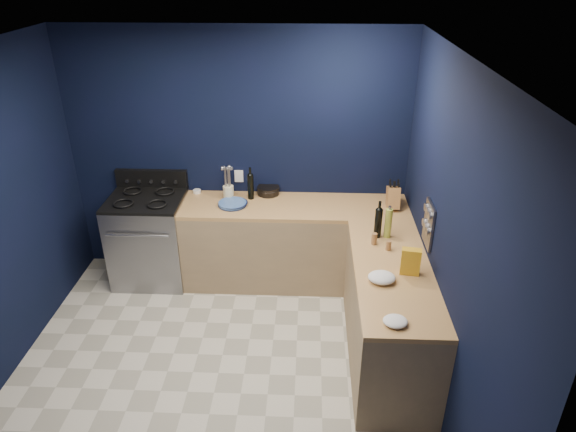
# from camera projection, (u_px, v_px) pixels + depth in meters

# --- Properties ---
(floor) EXTENTS (3.50, 3.50, 0.02)m
(floor) POSITION_uv_depth(u_px,v_px,m) (219.00, 374.00, 4.37)
(floor) COLOR beige
(floor) RESTS_ON ground
(ceiling) EXTENTS (3.50, 3.50, 0.02)m
(ceiling) POSITION_uv_depth(u_px,v_px,m) (192.00, 57.00, 3.16)
(ceiling) COLOR silver
(ceiling) RESTS_ON ground
(wall_back) EXTENTS (3.50, 0.02, 2.60)m
(wall_back) POSITION_uv_depth(u_px,v_px,m) (238.00, 156.00, 5.33)
(wall_back) COLOR black
(wall_back) RESTS_ON ground
(wall_right) EXTENTS (0.02, 3.50, 2.60)m
(wall_right) POSITION_uv_depth(u_px,v_px,m) (450.00, 246.00, 3.70)
(wall_right) COLOR black
(wall_right) RESTS_ON ground
(cab_back) EXTENTS (2.30, 0.63, 0.86)m
(cab_back) POSITION_uv_depth(u_px,v_px,m) (294.00, 245.00, 5.42)
(cab_back) COLOR #987C58
(cab_back) RESTS_ON floor
(top_back) EXTENTS (2.30, 0.63, 0.04)m
(top_back) POSITION_uv_depth(u_px,v_px,m) (295.00, 207.00, 5.21)
(top_back) COLOR olive
(top_back) RESTS_ON cab_back
(cab_right) EXTENTS (0.63, 1.67, 0.86)m
(cab_right) POSITION_uv_depth(u_px,v_px,m) (388.00, 316.00, 4.36)
(cab_right) COLOR #987C58
(cab_right) RESTS_ON floor
(top_right) EXTENTS (0.63, 1.67, 0.04)m
(top_right) POSITION_uv_depth(u_px,v_px,m) (393.00, 272.00, 4.16)
(top_right) COLOR olive
(top_right) RESTS_ON cab_right
(gas_range) EXTENTS (0.76, 0.66, 0.92)m
(gas_range) POSITION_uv_depth(u_px,v_px,m) (151.00, 240.00, 5.45)
(gas_range) COLOR gray
(gas_range) RESTS_ON floor
(oven_door) EXTENTS (0.59, 0.02, 0.42)m
(oven_door) POSITION_uv_depth(u_px,v_px,m) (142.00, 257.00, 5.17)
(oven_door) COLOR black
(oven_door) RESTS_ON gas_range
(cooktop) EXTENTS (0.76, 0.66, 0.03)m
(cooktop) POSITION_uv_depth(u_px,v_px,m) (145.00, 200.00, 5.23)
(cooktop) COLOR black
(cooktop) RESTS_ON gas_range
(backguard) EXTENTS (0.76, 0.06, 0.20)m
(backguard) POSITION_uv_depth(u_px,v_px,m) (152.00, 179.00, 5.45)
(backguard) COLOR black
(backguard) RESTS_ON gas_range
(spice_panel) EXTENTS (0.02, 0.28, 0.38)m
(spice_panel) POSITION_uv_depth(u_px,v_px,m) (429.00, 225.00, 4.24)
(spice_panel) COLOR gray
(spice_panel) RESTS_ON wall_right
(wall_outlet) EXTENTS (0.09, 0.02, 0.13)m
(wall_outlet) POSITION_uv_depth(u_px,v_px,m) (239.00, 176.00, 5.41)
(wall_outlet) COLOR white
(wall_outlet) RESTS_ON wall_back
(plate_stack) EXTENTS (0.31, 0.31, 0.04)m
(plate_stack) POSITION_uv_depth(u_px,v_px,m) (232.00, 204.00, 5.18)
(plate_stack) COLOR #315896
(plate_stack) RESTS_ON top_back
(ramekin) EXTENTS (0.10, 0.10, 0.03)m
(ramekin) POSITION_uv_depth(u_px,v_px,m) (197.00, 191.00, 5.46)
(ramekin) COLOR white
(ramekin) RESTS_ON top_back
(utensil_crock) EXTENTS (0.14, 0.14, 0.14)m
(utensil_crock) POSITION_uv_depth(u_px,v_px,m) (228.00, 192.00, 5.31)
(utensil_crock) COLOR #FBE7CD
(utensil_crock) RESTS_ON top_back
(wine_bottle_back) EXTENTS (0.07, 0.07, 0.26)m
(wine_bottle_back) POSITION_uv_depth(u_px,v_px,m) (251.00, 187.00, 5.28)
(wine_bottle_back) COLOR black
(wine_bottle_back) RESTS_ON top_back
(lemon_basket) EXTENTS (0.30, 0.30, 0.09)m
(lemon_basket) POSITION_uv_depth(u_px,v_px,m) (268.00, 190.00, 5.42)
(lemon_basket) COLOR black
(lemon_basket) RESTS_ON top_back
(knife_block) EXTENTS (0.12, 0.25, 0.26)m
(knife_block) POSITION_uv_depth(u_px,v_px,m) (393.00, 198.00, 5.11)
(knife_block) COLOR olive
(knife_block) RESTS_ON top_back
(wine_bottle_right) EXTENTS (0.08, 0.08, 0.27)m
(wine_bottle_right) POSITION_uv_depth(u_px,v_px,m) (378.00, 223.00, 4.57)
(wine_bottle_right) COLOR black
(wine_bottle_right) RESTS_ON top_right
(oil_bottle) EXTENTS (0.08, 0.08, 0.28)m
(oil_bottle) POSITION_uv_depth(u_px,v_px,m) (388.00, 223.00, 4.56)
(oil_bottle) COLOR #9CA93A
(oil_bottle) RESTS_ON top_right
(spice_jar_near) EXTENTS (0.06, 0.06, 0.10)m
(spice_jar_near) POSITION_uv_depth(u_px,v_px,m) (374.00, 239.00, 4.49)
(spice_jar_near) COLOR olive
(spice_jar_near) RESTS_ON top_right
(spice_jar_far) EXTENTS (0.06, 0.06, 0.09)m
(spice_jar_far) POSITION_uv_depth(u_px,v_px,m) (388.00, 245.00, 4.40)
(spice_jar_far) COLOR olive
(spice_jar_far) RESTS_ON top_right
(crouton_bag) EXTENTS (0.16, 0.09, 0.22)m
(crouton_bag) POSITION_uv_depth(u_px,v_px,m) (411.00, 262.00, 4.05)
(crouton_bag) COLOR #B44525
(crouton_bag) RESTS_ON top_right
(towel_front) EXTENTS (0.24, 0.22, 0.08)m
(towel_front) POSITION_uv_depth(u_px,v_px,m) (382.00, 277.00, 3.98)
(towel_front) COLOR white
(towel_front) RESTS_ON top_right
(towel_end) EXTENTS (0.20, 0.19, 0.05)m
(towel_end) POSITION_uv_depth(u_px,v_px,m) (395.00, 321.00, 3.53)
(towel_end) COLOR white
(towel_end) RESTS_ON top_right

